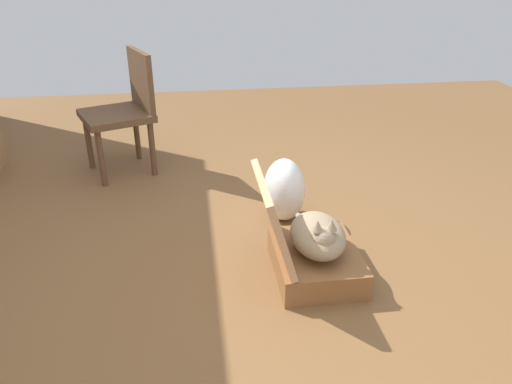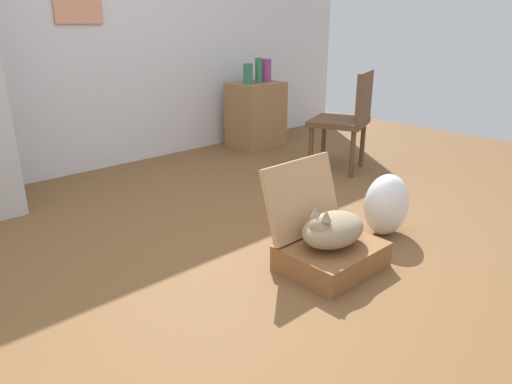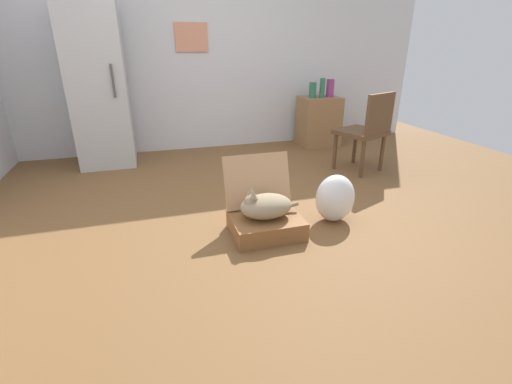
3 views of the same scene
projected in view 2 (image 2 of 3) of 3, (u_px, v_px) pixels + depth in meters
ground_plane at (270, 241)px, 2.97m from camera, size 7.68×7.68×0.00m
wall_back at (90, 22)px, 4.08m from camera, size 6.40×0.15×2.60m
suitcase_base at (331, 256)px, 2.63m from camera, size 0.54×0.43×0.15m
suitcase_lid at (302, 198)px, 2.69m from camera, size 0.54×0.16×0.43m
cat at (332, 229)px, 2.56m from camera, size 0.48×0.28×0.24m
plastic_bag_white at (386, 205)px, 3.02m from camera, size 0.33×0.26×0.40m
side_table at (256, 115)px, 5.13m from camera, size 0.54×0.43×0.69m
vase_tall at (248, 74)px, 4.88m from camera, size 0.10×0.10×0.20m
vase_short at (266, 70)px, 5.05m from camera, size 0.11×0.11×0.24m
vase_round at (259, 70)px, 4.94m from camera, size 0.07×0.07×0.26m
chair at (347, 117)px, 4.22m from camera, size 0.62×0.62×0.90m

